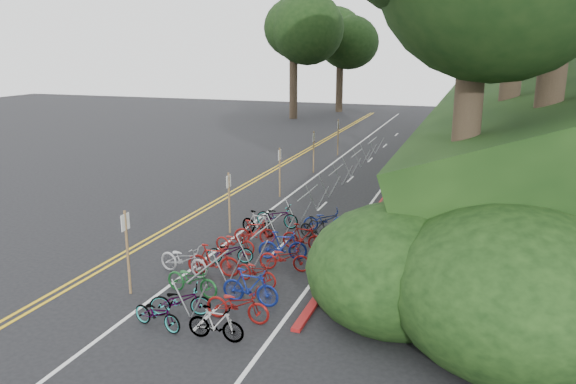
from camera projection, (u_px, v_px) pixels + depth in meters
name	position (u px, v px, depth m)	size (l,w,h in m)	color
ground	(150.00, 277.00, 18.44)	(120.00, 120.00, 0.00)	black
road_markings	(274.00, 201.00, 27.49)	(7.47, 80.00, 0.01)	gold
red_curb	(384.00, 199.00, 27.63)	(0.25, 28.00, 0.10)	maroon
embankment	(537.00, 136.00, 31.16)	(14.30, 48.14, 9.11)	black
bike_rack_front	(209.00, 275.00, 16.56)	(1.11, 2.64, 1.11)	gray
bike_racks_rest	(336.00, 175.00, 29.19)	(1.14, 23.00, 1.17)	gray
signpost_near	(127.00, 247.00, 16.80)	(0.08, 0.40, 2.64)	brown
signposts_rest	(298.00, 158.00, 30.72)	(0.08, 18.40, 2.50)	brown
bike_front	(184.00, 260.00, 18.52)	(1.95, 0.68, 1.03)	#9E9EA3
bike_valet	(253.00, 256.00, 18.92)	(3.44, 11.26, 1.08)	slate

